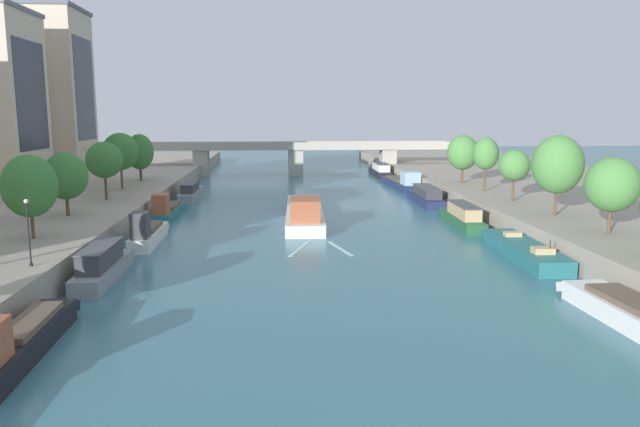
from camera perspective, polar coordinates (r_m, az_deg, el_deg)
quay_left at (r=80.41m, az=-27.83°, el=0.68°), size 36.00×170.00×2.22m
quay_right at (r=83.95m, az=24.38°, el=1.25°), size 36.00×170.00×2.22m
barge_midriver at (r=67.41m, az=-1.49°, el=0.19°), size 4.85×23.66×3.40m
wake_behind_barge at (r=53.41m, az=-0.01°, el=-3.34°), size 5.60×6.00×0.03m
moored_boat_left_near at (r=33.14m, az=-26.62°, el=-10.77°), size 2.22×12.08×3.10m
moored_boat_left_far at (r=46.04m, az=-19.91°, el=-4.61°), size 2.07×10.84×2.65m
moored_boat_left_midway at (r=57.30m, az=-16.04°, el=-1.83°), size 1.99×10.81×3.47m
moored_boat_left_end at (r=71.40m, az=-14.29°, el=0.34°), size 2.53×11.83×3.16m
moored_boat_left_upstream at (r=85.64m, az=-12.16°, el=1.99°), size 2.08×12.02×2.50m
moored_boat_right_downstream at (r=53.01m, az=18.73°, el=-3.26°), size 3.39×14.26×2.32m
moored_boat_right_lone at (r=66.00m, az=13.36°, el=-0.27°), size 2.55×12.03×2.40m
moored_boat_right_gap_after at (r=81.53m, az=10.01°, el=1.63°), size 2.97×13.85×2.31m
moored_boat_right_second at (r=97.81m, az=7.85°, el=2.93°), size 3.96×16.77×3.07m
moored_boat_right_far at (r=116.61m, az=5.74°, el=4.09°), size 2.77×15.06×2.57m
tree_left_nearest at (r=51.38m, az=-25.86°, el=2.36°), size 4.15×4.15×6.57m
tree_left_distant at (r=61.98m, az=-23.00°, el=3.29°), size 4.13×4.13×6.04m
tree_left_past_mid at (r=71.86m, az=-19.79°, el=4.80°), size 4.06×4.06×6.55m
tree_left_far at (r=81.94m, az=-18.42°, el=5.60°), size 4.54×4.54×7.21m
tree_left_second at (r=91.33m, az=-16.73°, el=5.61°), size 3.97×3.97×6.74m
tree_right_by_lamp at (r=53.29m, az=25.99°, el=2.49°), size 4.27×4.27×6.25m
tree_right_midway at (r=60.96m, az=21.62°, el=4.34°), size 4.74×4.74×7.66m
tree_right_second at (r=70.11m, az=17.95°, el=4.37°), size 3.44×3.44×5.74m
tree_right_far at (r=78.33m, az=15.46°, el=5.48°), size 3.21×3.21×6.72m
tree_right_end_of_row at (r=86.89m, az=13.39°, el=5.63°), size 4.36×4.36×6.67m
lamppost_left_bank at (r=42.24m, az=-25.94°, el=-1.38°), size 0.28×0.28×4.32m
building_left_corner at (r=95.57m, az=-25.60°, el=10.04°), size 14.89×10.85×24.25m
bridge_far at (r=117.41m, az=-2.33°, el=5.67°), size 60.39×4.40×6.49m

